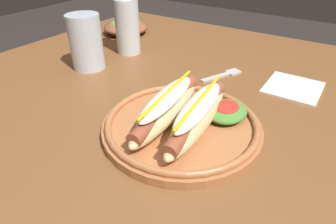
% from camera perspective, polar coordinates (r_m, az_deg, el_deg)
% --- Properties ---
extents(dining_table, '(1.23, 1.03, 0.74)m').
position_cam_1_polar(dining_table, '(0.68, -5.83, -3.92)').
color(dining_table, brown).
rests_on(dining_table, ground_plane).
extents(hot_dog_plate, '(0.29, 0.29, 0.08)m').
position_cam_1_polar(hot_dog_plate, '(0.51, 3.21, -1.36)').
color(hot_dog_plate, '#B77042').
rests_on(hot_dog_plate, dining_table).
extents(fork, '(0.12, 0.07, 0.00)m').
position_cam_1_polar(fork, '(0.74, 11.14, 7.34)').
color(fork, silver).
rests_on(fork, dining_table).
extents(water_cup, '(0.08, 0.08, 0.14)m').
position_cam_1_polar(water_cup, '(0.78, -16.12, 13.27)').
color(water_cup, silver).
rests_on(water_cup, dining_table).
extents(glass_bottle, '(0.07, 0.07, 0.23)m').
position_cam_1_polar(glass_bottle, '(0.86, -8.19, 17.23)').
color(glass_bottle, silver).
rests_on(glass_bottle, dining_table).
extents(side_bowl, '(0.15, 0.15, 0.05)m').
position_cam_1_polar(side_bowl, '(1.06, -8.47, 16.56)').
color(side_bowl, brown).
rests_on(side_bowl, dining_table).
extents(napkin, '(0.13, 0.12, 0.00)m').
position_cam_1_polar(napkin, '(0.73, 23.80, 4.52)').
color(napkin, white).
rests_on(napkin, dining_table).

